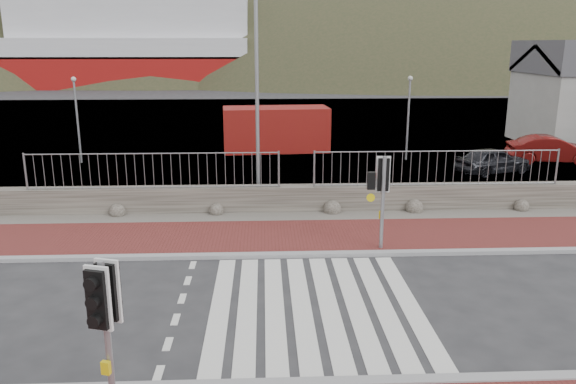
{
  "coord_description": "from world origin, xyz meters",
  "views": [
    {
      "loc": [
        -1.1,
        -11.33,
        5.64
      ],
      "look_at": [
        -0.47,
        3.0,
        1.83
      ],
      "focal_mm": 35.0,
      "sensor_mm": 36.0,
      "label": 1
    }
  ],
  "objects_px": {
    "traffic_signal_near": "(105,308)",
    "car_a": "(493,160)",
    "ferry": "(88,45)",
    "shipping_container": "(276,129)",
    "car_b": "(551,150)",
    "traffic_signal_far": "(382,183)",
    "streetlight": "(261,86)"
  },
  "relations": [
    {
      "from": "traffic_signal_near",
      "to": "traffic_signal_far",
      "type": "relative_size",
      "value": 0.98
    },
    {
      "from": "ferry",
      "to": "traffic_signal_near",
      "type": "height_order",
      "value": "ferry"
    },
    {
      "from": "streetlight",
      "to": "car_b",
      "type": "height_order",
      "value": "streetlight"
    },
    {
      "from": "streetlight",
      "to": "car_a",
      "type": "height_order",
      "value": "streetlight"
    },
    {
      "from": "streetlight",
      "to": "car_a",
      "type": "relative_size",
      "value": 2.19
    },
    {
      "from": "ferry",
      "to": "shipping_container",
      "type": "height_order",
      "value": "ferry"
    },
    {
      "from": "traffic_signal_near",
      "to": "shipping_container",
      "type": "distance_m",
      "value": 22.69
    },
    {
      "from": "traffic_signal_near",
      "to": "car_a",
      "type": "distance_m",
      "value": 20.79
    },
    {
      "from": "traffic_signal_near",
      "to": "ferry",
      "type": "bearing_deg",
      "value": 123.16
    },
    {
      "from": "ferry",
      "to": "streetlight",
      "type": "height_order",
      "value": "ferry"
    },
    {
      "from": "shipping_container",
      "to": "car_b",
      "type": "relative_size",
      "value": 1.4
    },
    {
      "from": "traffic_signal_far",
      "to": "streetlight",
      "type": "bearing_deg",
      "value": -53.41
    },
    {
      "from": "traffic_signal_far",
      "to": "car_a",
      "type": "height_order",
      "value": "traffic_signal_far"
    },
    {
      "from": "car_a",
      "to": "car_b",
      "type": "xyz_separation_m",
      "value": [
        3.69,
        2.09,
        0.07
      ]
    },
    {
      "from": "ferry",
      "to": "traffic_signal_far",
      "type": "xyz_separation_m",
      "value": [
        26.77,
        -64.52,
        -3.4
      ]
    },
    {
      "from": "traffic_signal_far",
      "to": "shipping_container",
      "type": "bearing_deg",
      "value": -79.02
    },
    {
      "from": "traffic_signal_near",
      "to": "car_b",
      "type": "distance_m",
      "value": 24.73
    },
    {
      "from": "traffic_signal_near",
      "to": "streetlight",
      "type": "distance_m",
      "value": 12.27
    },
    {
      "from": "traffic_signal_far",
      "to": "car_b",
      "type": "height_order",
      "value": "traffic_signal_far"
    },
    {
      "from": "shipping_container",
      "to": "car_b",
      "type": "xyz_separation_m",
      "value": [
        13.25,
        -3.88,
        -0.51
      ]
    },
    {
      "from": "traffic_signal_far",
      "to": "car_b",
      "type": "relative_size",
      "value": 0.68
    },
    {
      "from": "shipping_container",
      "to": "car_b",
      "type": "bearing_deg",
      "value": -20.52
    },
    {
      "from": "shipping_container",
      "to": "traffic_signal_near",
      "type": "bearing_deg",
      "value": -101.82
    },
    {
      "from": "traffic_signal_near",
      "to": "shipping_container",
      "type": "bearing_deg",
      "value": 99.05
    },
    {
      "from": "traffic_signal_near",
      "to": "traffic_signal_far",
      "type": "bearing_deg",
      "value": 68.71
    },
    {
      "from": "traffic_signal_far",
      "to": "shipping_container",
      "type": "xyz_separation_m",
      "value": [
        -2.56,
        15.35,
        -0.8
      ]
    },
    {
      "from": "traffic_signal_far",
      "to": "car_a",
      "type": "distance_m",
      "value": 11.79
    },
    {
      "from": "traffic_signal_near",
      "to": "car_b",
      "type": "xyz_separation_m",
      "value": [
        16.25,
        18.6,
        -1.24
      ]
    },
    {
      "from": "streetlight",
      "to": "car_b",
      "type": "distance_m",
      "value": 15.95
    },
    {
      "from": "traffic_signal_near",
      "to": "streetlight",
      "type": "xyz_separation_m",
      "value": [
        2.26,
        11.83,
        2.34
      ]
    },
    {
      "from": "traffic_signal_near",
      "to": "shipping_container",
      "type": "relative_size",
      "value": 0.47
    },
    {
      "from": "traffic_signal_near",
      "to": "car_b",
      "type": "height_order",
      "value": "traffic_signal_near"
    }
  ]
}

